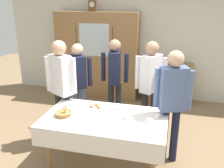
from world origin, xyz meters
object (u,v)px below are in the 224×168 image
Objects in this scene: mantel_clock at (93,6)px; tea_cup_back_edge at (127,118)px; bookshelf_low at (167,83)px; tea_cup_near_right at (156,116)px; spoon_mid_right at (144,133)px; person_beside_shelf at (79,77)px; person_behind_table_left at (115,74)px; wall_cabinet at (97,56)px; dining_table at (104,125)px; tea_cup_center at (117,108)px; pastry_plate at (95,107)px; spoon_far_right at (107,114)px; person_near_right_end at (172,97)px; person_behind_table_right at (150,80)px; book_stack at (169,62)px; person_by_cabinet at (61,82)px; tea_cup_mid_right at (149,122)px; bread_basket at (63,113)px.

tea_cup_back_edge is at bearing -62.98° from mantel_clock.
bookshelf_low is 8.38× the size of tea_cup_near_right.
person_beside_shelf reaches higher than spoon_mid_right.
person_behind_table_left is at bearing 23.02° from person_beside_shelf.
dining_table is at bearing -70.83° from wall_cabinet.
tea_cup_back_edge is at bearing -53.81° from tea_cup_center.
pastry_plate is at bearing 127.27° from dining_table.
person_near_right_end is (0.88, 0.25, 0.26)m from spoon_far_right.
bookshelf_low is 2.24m from person_beside_shelf.
mantel_clock is 2.43m from person_behind_table_right.
tea_cup_near_right is (1.59, -2.39, -0.22)m from wall_cabinet.
pastry_plate is at bearing -71.50° from mantel_clock.
mantel_clock is 0.22× the size of bookshelf_low.
bookshelf_low reaches higher than tea_cup_center.
person_beside_shelf reaches higher than tea_cup_center.
person_behind_table_right reaches higher than book_stack.
person_behind_table_right is (1.37, 0.52, -0.03)m from person_by_cabinet.
mantel_clock is at bearing 117.02° from tea_cup_back_edge.
person_beside_shelf is (-0.91, 0.79, 0.15)m from tea_cup_center.
wall_cabinet is 15.53× the size of tea_cup_mid_right.
wall_cabinet is 1.21× the size of person_behind_table_right.
bread_basket is 0.61m from spoon_far_right.
person_by_cabinet reaches higher than tea_cup_back_edge.
person_behind_table_left is at bearing 105.44° from tea_cup_center.
wall_cabinet is 1.49m from person_beside_shelf.
person_behind_table_right is at bearing 45.11° from bread_basket.
tea_cup_near_right is 0.60m from tea_cup_center.
person_by_cabinet is (-1.47, 0.51, 0.26)m from tea_cup_mid_right.
book_stack is 1.59× the size of tea_cup_mid_right.
book_stack is (-0.00, 0.00, 0.49)m from bookshelf_low.
person_beside_shelf is (-1.56, -1.53, 0.49)m from bookshelf_low.
person_behind_table_left is 0.67m from person_beside_shelf.
person_behind_table_right is at bearing -47.81° from wall_cabinet.
book_stack is 0.13× the size of person_beside_shelf.
bread_basket is at bearing -177.07° from tea_cup_mid_right.
tea_cup_center is at bearing 147.84° from tea_cup_mid_right.
pastry_plate is at bearing 161.15° from tea_cup_mid_right.
dining_table is 2.76m from wall_cabinet.
person_by_cabinet is (0.04, -2.08, 0.04)m from wall_cabinet.
tea_cup_center is (-0.21, 0.28, 0.00)m from tea_cup_back_edge.
bread_basket is at bearing -83.03° from wall_cabinet.
tea_cup_mid_right is at bearing 0.23° from dining_table.
mantel_clock is 0.14× the size of person_near_right_end.
mantel_clock is 2.79m from pastry_plate.
dining_table is at bearing 5.79° from bread_basket.
dining_table is at bearing -30.76° from person_by_cabinet.
person_near_right_end reaches higher than person_beside_shelf.
bread_basket reaches higher than tea_cup_center.
book_stack is at bearing 81.20° from person_behind_table_right.
tea_cup_near_right is at bearing -31.43° from person_beside_shelf.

